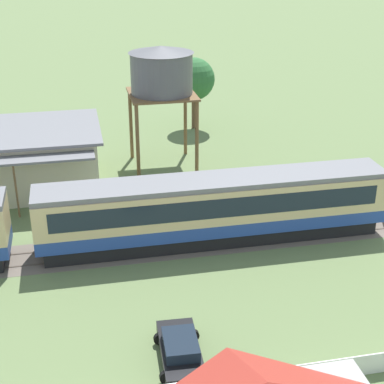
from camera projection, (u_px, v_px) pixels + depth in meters
The scene contains 6 objects.
passenger_train at pixel (218, 206), 35.30m from camera, with size 66.37×2.99×4.13m.
railway_track at pixel (247, 237), 36.59m from camera, with size 112.57×3.60×0.04m.
station_building at pixel (20, 158), 42.95m from camera, with size 11.78×9.79×4.39m.
water_tower at pixel (161, 72), 44.54m from camera, with size 5.05×5.05×9.57m.
parked_car_black at pixel (180, 350), 25.84m from camera, with size 2.26×4.20×1.27m.
yard_tree_1 at pixel (194, 79), 54.60m from camera, with size 3.94×3.94×6.74m.
Camera 1 is at (-19.95, -29.52, 17.56)m, focal length 55.00 mm.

